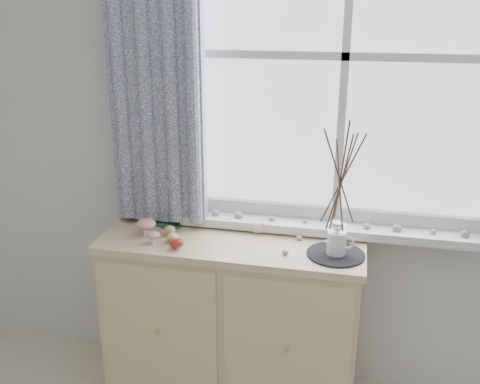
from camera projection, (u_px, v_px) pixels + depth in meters
The scene contains 9 objects.
room_shell at pixel (39, 190), 0.63m from camera, with size 4.04×4.04×2.62m.
sideboard at pixel (232, 320), 2.56m from camera, with size 1.20×0.45×0.85m.
botanical_book at pixel (153, 199), 2.56m from camera, with size 0.36×0.13×0.25m, color #20432D, non-canonical shape.
toadstool_cluster at pixel (148, 227), 2.43m from camera, with size 0.14×0.15×0.08m.
wooden_eggs at pixel (173, 237), 2.39m from camera, with size 0.13×0.17×0.07m.
songbird_figurine at pixel (256, 226), 2.49m from camera, with size 0.12×0.05×0.06m, color white, non-canonical shape.
crocheted_doily at pixel (336, 254), 2.28m from camera, with size 0.25×0.25×0.01m, color black.
twig_pitcher at pixel (341, 177), 2.16m from camera, with size 0.23×0.23×0.61m.
sideboard_pebbles at pixel (304, 244), 2.36m from camera, with size 0.33×0.23×0.02m.
Camera 1 is at (0.37, -0.40, 1.87)m, focal length 40.00 mm.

